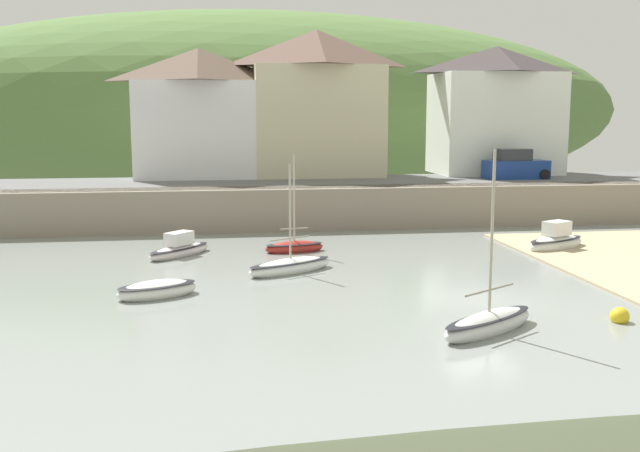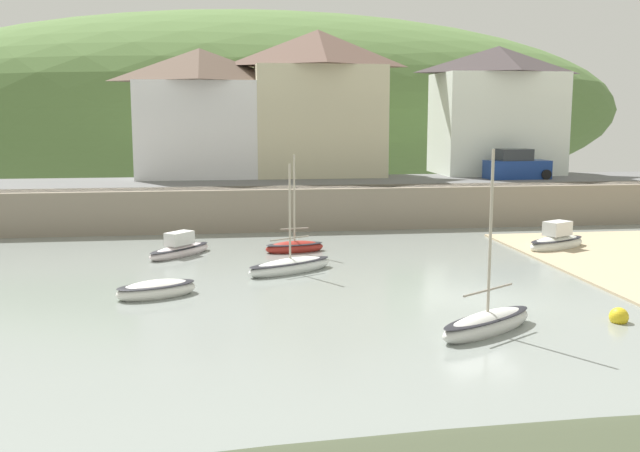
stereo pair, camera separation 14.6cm
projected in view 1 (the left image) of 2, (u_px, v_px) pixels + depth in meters
The scene contains 13 objects.
quay_seawall at pixel (376, 203), 43.22m from camera, with size 48.00×9.40×2.40m.
hillside_backdrop at pixel (251, 110), 78.47m from camera, with size 80.00×44.00×20.13m.
waterfront_building_left at pixel (199, 112), 48.48m from camera, with size 8.66×6.13×8.47m.
waterfront_building_centre at pixel (317, 102), 49.49m from camera, with size 8.88×6.17×9.78m.
waterfront_building_right at pixel (495, 109), 51.34m from camera, with size 8.68×5.86×8.86m.
sailboat_tall_mast at pixel (290, 266), 30.56m from camera, with size 4.10×3.02×4.72m.
dinghy_open_wooden at pixel (157, 290), 26.47m from camera, with size 3.23×2.37×0.78m.
motorboat_with_cabin at pixel (294, 247), 35.11m from camera, with size 3.03×1.55×4.83m.
fishing_boat_green at pixel (556, 242), 35.66m from camera, with size 3.84×2.76×1.62m.
sailboat_far_left at pixel (179, 249), 34.11m from camera, with size 3.26×3.56×1.28m.
sailboat_white_hull at pixel (489, 323), 22.14m from camera, with size 3.97×3.08×5.75m.
parked_car_near_slipway at pixel (515, 166), 47.46m from camera, with size 4.18×1.91×1.95m.
mooring_buoy at pixel (620, 316), 23.25m from camera, with size 0.60×0.60×0.60m.
Camera 1 is at (-9.41, -24.51, 6.57)m, focal length 40.92 mm.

